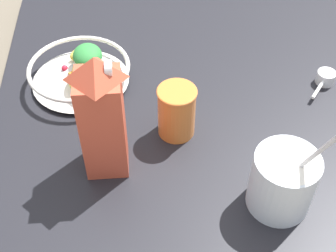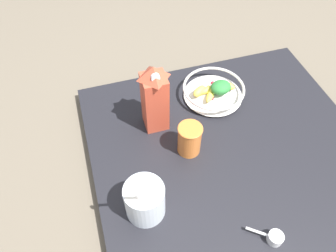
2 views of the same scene
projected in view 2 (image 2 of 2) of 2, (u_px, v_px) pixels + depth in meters
ground_plane at (232, 163)px, 1.13m from camera, size 6.00×6.00×0.00m
countertop at (233, 160)px, 1.11m from camera, size 0.93×0.93×0.05m
fruit_bowl at (214, 91)px, 1.24m from camera, size 0.23×0.23×0.09m
milk_carton at (155, 98)px, 1.08m from camera, size 0.08×0.08×0.27m
yogurt_tub at (145, 199)px, 0.92m from camera, size 0.12×0.12×0.24m
drinking_cup at (189, 139)px, 1.06m from camera, size 0.08×0.08×0.12m
measuring_scoop at (274, 238)px, 0.91m from camera, size 0.09×0.08×0.03m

